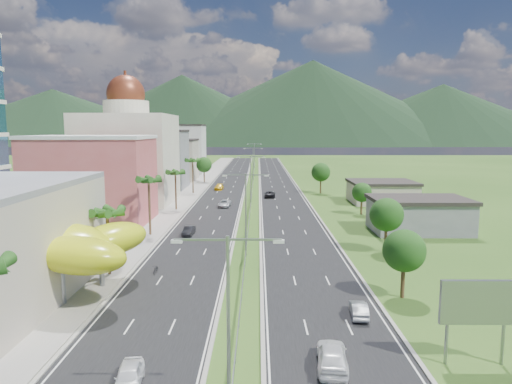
{
  "coord_description": "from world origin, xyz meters",
  "views": [
    {
      "loc": [
        1.62,
        -48.68,
        16.6
      ],
      "look_at": [
        1.29,
        21.42,
        7.0
      ],
      "focal_mm": 32.0,
      "sensor_mm": 36.0,
      "label": 1
    }
  ],
  "objects": [
    {
      "name": "car_dark_far_right",
      "position": [
        4.5,
        62.67,
        0.81
      ],
      "size": [
        2.76,
        5.62,
        1.54
      ],
      "primitive_type": "imported",
      "rotation": [
        0.0,
        0.0,
        3.1
      ],
      "color": "black",
      "rests_on": "road_right"
    },
    {
      "name": "palm_tree_b",
      "position": [
        -15.5,
        2.0,
        7.06
      ],
      "size": [
        3.6,
        3.6,
        8.1
      ],
      "color": "#47301C",
      "rests_on": "ground"
    },
    {
      "name": "car_silver_right",
      "position": [
        10.62,
        -9.74,
        0.7
      ],
      "size": [
        1.77,
        4.12,
        1.32
      ],
      "primitive_type": "imported",
      "rotation": [
        0.0,
        0.0,
        3.05
      ],
      "color": "#95989C",
      "rests_on": "road_right"
    },
    {
      "name": "streetlight_median_b",
      "position": [
        0.0,
        10.0,
        6.75
      ],
      "size": [
        6.04,
        0.25,
        11.0
      ],
      "color": "gray",
      "rests_on": "ground"
    },
    {
      "name": "streetlight_median_a",
      "position": [
        0.0,
        -25.0,
        6.75
      ],
      "size": [
        6.04,
        0.25,
        11.0
      ],
      "color": "gray",
      "rests_on": "ground"
    },
    {
      "name": "pink_shophouse",
      "position": [
        -28.0,
        32.0,
        7.5
      ],
      "size": [
        20.0,
        15.0,
        15.0
      ],
      "primitive_type": "cube",
      "color": "#C35150",
      "rests_on": "ground"
    },
    {
      "name": "mountain_ridge",
      "position": [
        60.0,
        450.0,
        0.0
      ],
      "size": [
        860.0,
        140.0,
        90.0
      ],
      "primitive_type": null,
      "color": "black",
      "rests_on": "ground"
    },
    {
      "name": "leafy_tree_rc",
      "position": [
        22.0,
        40.0,
        4.37
      ],
      "size": [
        3.85,
        3.85,
        6.33
      ],
      "color": "#47301C",
      "rests_on": "ground"
    },
    {
      "name": "car_white_near_right",
      "position": [
        6.8,
        -18.69,
        0.93
      ],
      "size": [
        2.66,
        5.45,
        1.79
      ],
      "primitive_type": "imported",
      "rotation": [
        0.0,
        0.0,
        3.04
      ],
      "color": "white",
      "rests_on": "road_right"
    },
    {
      "name": "leafy_tree_ra",
      "position": [
        16.0,
        -5.0,
        4.78
      ],
      "size": [
        4.2,
        4.2,
        6.9
      ],
      "color": "#47301C",
      "rests_on": "ground"
    },
    {
      "name": "shed_near",
      "position": [
        28.0,
        25.0,
        2.5
      ],
      "size": [
        15.0,
        10.0,
        5.0
      ],
      "primitive_type": "cube",
      "color": "slate",
      "rests_on": "ground"
    },
    {
      "name": "midrise_beige",
      "position": [
        -27.0,
        102.0,
        6.5
      ],
      "size": [
        16.0,
        15.0,
        13.0
      ],
      "primitive_type": "cube",
      "color": "#BCB29B",
      "rests_on": "ground"
    },
    {
      "name": "palm_tree_d",
      "position": [
        -15.5,
        45.0,
        7.54
      ],
      "size": [
        3.6,
        3.6,
        8.6
      ],
      "color": "#47301C",
      "rests_on": "ground"
    },
    {
      "name": "billboard",
      "position": [
        17.0,
        -18.0,
        4.42
      ],
      "size": [
        5.2,
        0.35,
        6.2
      ],
      "color": "gray",
      "rests_on": "ground"
    },
    {
      "name": "median_guardrail",
      "position": [
        0.0,
        71.99,
        0.62
      ],
      "size": [
        0.1,
        216.06,
        0.76
      ],
      "color": "gray",
      "rests_on": "ground"
    },
    {
      "name": "road_left",
      "position": [
        -7.5,
        90.0,
        0.02
      ],
      "size": [
        11.0,
        260.0,
        0.04
      ],
      "primitive_type": "cube",
      "color": "black",
      "rests_on": "ground"
    },
    {
      "name": "midrise_grey",
      "position": [
        -27.0,
        80.0,
        8.0
      ],
      "size": [
        16.0,
        15.0,
        16.0
      ],
      "primitive_type": "cube",
      "color": "slate",
      "rests_on": "ground"
    },
    {
      "name": "leafy_tree_rb",
      "position": [
        19.0,
        12.0,
        5.18
      ],
      "size": [
        4.55,
        4.55,
        7.47
      ],
      "color": "#47301C",
      "rests_on": "ground"
    },
    {
      "name": "midrise_white",
      "position": [
        -27.0,
        125.0,
        9.0
      ],
      "size": [
        16.0,
        15.0,
        18.0
      ],
      "primitive_type": "cube",
      "color": "silver",
      "rests_on": "ground"
    },
    {
      "name": "motorcycle",
      "position": [
        -10.29,
        2.59,
        0.64
      ],
      "size": [
        0.61,
        1.89,
        1.2
      ],
      "primitive_type": "imported",
      "rotation": [
        0.0,
        0.0,
        -0.02
      ],
      "color": "black",
      "rests_on": "road_left"
    },
    {
      "name": "lime_canopy",
      "position": [
        -20.0,
        -4.0,
        4.99
      ],
      "size": [
        18.0,
        15.0,
        7.4
      ],
      "color": "#B8C413",
      "rests_on": "ground"
    },
    {
      "name": "car_dark_left",
      "position": [
        -9.37,
        21.86,
        0.73
      ],
      "size": [
        1.67,
        4.25,
        1.38
      ],
      "primitive_type": "imported",
      "rotation": [
        0.0,
        0.0,
        -0.05
      ],
      "color": "black",
      "rests_on": "road_left"
    },
    {
      "name": "road_right",
      "position": [
        7.5,
        90.0,
        0.02
      ],
      "size": [
        11.0,
        260.0,
        0.04
      ],
      "primitive_type": "cube",
      "color": "black",
      "rests_on": "ground"
    },
    {
      "name": "leafy_tree_lfar",
      "position": [
        -15.5,
        95.0,
        5.58
      ],
      "size": [
        4.9,
        4.9,
        8.05
      ],
      "color": "#47301C",
      "rests_on": "ground"
    },
    {
      "name": "car_yellow_far_left",
      "position": [
        -9.23,
        76.67,
        0.8
      ],
      "size": [
        2.39,
        5.31,
        1.51
      ],
      "primitive_type": "imported",
      "rotation": [
        0.0,
        0.0,
        -0.05
      ],
      "color": "gold",
      "rests_on": "road_left"
    },
    {
      "name": "ground",
      "position": [
        0.0,
        0.0,
        0.0
      ],
      "size": [
        500.0,
        500.0,
        0.0
      ],
      "primitive_type": "plane",
      "color": "#2D5119",
      "rests_on": "ground"
    },
    {
      "name": "car_silver_mid_left",
      "position": [
        -5.62,
        48.51,
        0.78
      ],
      "size": [
        2.79,
        5.47,
        1.48
      ],
      "primitive_type": "imported",
      "rotation": [
        0.0,
        0.0,
        -0.06
      ],
      "color": "#ACAFB4",
      "rests_on": "road_left"
    },
    {
      "name": "streetlight_median_e",
      "position": [
        0.0,
        140.0,
        6.75
      ],
      "size": [
        6.04,
        0.25,
        11.0
      ],
      "color": "gray",
      "rests_on": "ground"
    },
    {
      "name": "palm_tree_e",
      "position": [
        -15.5,
        70.0,
        8.31
      ],
      "size": [
        3.6,
        3.6,
        9.4
      ],
      "color": "#47301C",
      "rests_on": "ground"
    },
    {
      "name": "shed_far",
      "position": [
        30.0,
        55.0,
        2.2
      ],
      "size": [
        14.0,
        12.0,
        4.4
      ],
      "primitive_type": "cube",
      "color": "#BCB29B",
      "rests_on": "ground"
    },
    {
      "name": "leafy_tree_rd",
      "position": [
        18.0,
        70.0,
        5.58
      ],
      "size": [
        4.9,
        4.9,
        8.05
      ],
      "color": "#47301C",
      "rests_on": "ground"
    },
    {
      "name": "car_white_near_left",
      "position": [
        -6.74,
        -21.13,
        0.76
      ],
      "size": [
        2.22,
        4.41,
        1.44
      ],
      "primitive_type": "imported",
      "rotation": [
        0.0,
        0.0,
        0.13
      ],
      "color": "white",
      "rests_on": "road_left"
    },
    {
      "name": "sidewalk_left",
      "position": [
        -17.0,
        90.0,
        0.06
      ],
      "size": [
        7.0,
        260.0,
        0.12
      ],
      "primitive_type": "cube",
      "color": "gray",
      "rests_on": "ground"
    },
    {
      "name": "streetlight_median_d",
      "position": [
        0.0,
        95.0,
        6.75
      ],
      "size": [
        6.04,
        0.25,
        11.0
      ],
      "color": "gray",
      "rests_on": "ground"
    },
    {
      "name": "domed_building",
      "position": [
        -28.0,
        55.0,
        11.35
      ],
      "size": [
        20.0,
        20.0,
        28.7
      ],
      "color": "beige",
      "rests_on": "ground"
    },
    {
      "name": "palm_tree_c",
      "position": [
        -15.5,
        22.0,
        8.5
      ],
      "size": [
        3.6,
        3.6,
        9.6
      ],
      "color": "#47301C",
      "rests_on": "ground"
    },
    {
      "name": "streetlight_median_c",
      "position": [
        0.0,
        50.0,
        6.75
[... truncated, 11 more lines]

